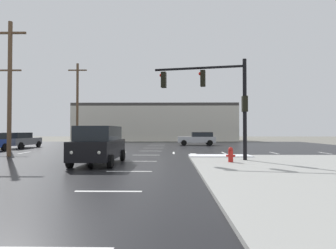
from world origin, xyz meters
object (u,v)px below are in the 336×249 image
traffic_signal_mast (218,93)px  utility_pole_mid (10,86)px  utility_pole_far (9,103)px  sedan_grey (21,140)px  fire_hydrant (231,155)px  suv_black (99,144)px  utility_pole_distant (77,103)px  sedan_silver (198,138)px

traffic_signal_mast → utility_pole_mid: 14.32m
utility_pole_far → sedan_grey: bearing=86.1°
traffic_signal_mast → sedan_grey: bearing=-21.8°
traffic_signal_mast → fire_hydrant: bearing=119.3°
sedan_grey → suv_black: suv_black is taller
sedan_grey → utility_pole_mid: size_ratio=0.49×
fire_hydrant → sedan_grey: bearing=144.8°
sedan_grey → utility_pole_mid: utility_pole_mid is taller
sedan_grey → suv_black: size_ratio=0.96×
utility_pole_distant → fire_hydrant: bearing=-51.1°
sedan_silver → traffic_signal_mast: bearing=89.1°
sedan_silver → suv_black: size_ratio=0.94×
traffic_signal_mast → sedan_grey: size_ratio=1.25×
sedan_grey → sedan_silver: same height
sedan_grey → fire_hydrant: bearing=-120.7°
utility_pole_far → suv_black: bearing=-44.2°
fire_hydrant → utility_pole_far: 22.08m
traffic_signal_mast → fire_hydrant: (0.43, -1.32, -3.49)m
sedan_grey → utility_pole_far: (-0.12, -1.80, 3.53)m
suv_black → sedan_grey: bearing=-138.8°
sedan_grey → utility_pole_far: size_ratio=0.56×
traffic_signal_mast → sedan_silver: (0.42, 17.57, -3.17)m
sedan_grey → suv_black: (11.45, -13.05, 0.24)m
traffic_signal_mast → suv_black: size_ratio=1.19×
utility_pole_mid → fire_hydrant: bearing=-16.2°
utility_pole_mid → utility_pole_distant: (0.07, 13.57, 0.17)m
suv_black → utility_pole_distant: 19.65m
suv_black → utility_pole_mid: (-7.39, 4.22, 3.84)m
fire_hydrant → utility_pole_far: bearing=148.9°
sedan_silver → utility_pole_mid: (-14.41, -14.69, 4.08)m
sedan_silver → utility_pole_far: size_ratio=0.55×
sedan_silver → utility_pole_mid: utility_pole_mid is taller
utility_pole_mid → sedan_grey: bearing=114.7°
suv_black → utility_pole_distant: size_ratio=0.50×
suv_black → utility_pole_mid: bearing=-119.8°
suv_black → traffic_signal_mast: bearing=101.4°
traffic_signal_mast → utility_pole_mid: bearing=-0.4°
utility_pole_mid → utility_pole_far: size_ratio=1.13×
utility_pole_far → traffic_signal_mast: bearing=-28.6°
fire_hydrant → sedan_grey: (-18.49, 13.04, 0.32)m
sedan_grey → suv_black: bearing=-134.2°
utility_pole_far → utility_pole_mid: bearing=-59.3°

